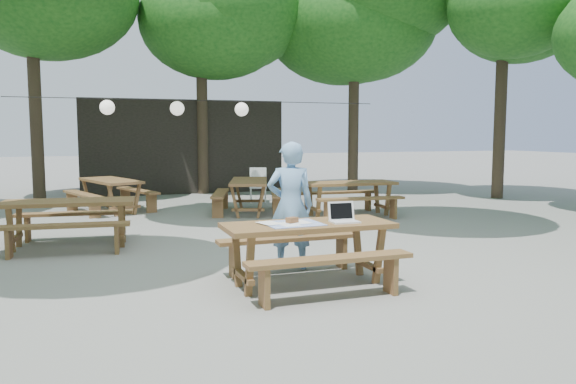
# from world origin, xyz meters

# --- Properties ---
(ground) EXTENTS (80.00, 80.00, 0.00)m
(ground) POSITION_xyz_m (0.00, 0.00, 0.00)
(ground) COLOR slate
(ground) RESTS_ON ground
(pavilion) EXTENTS (6.00, 3.00, 2.80)m
(pavilion) POSITION_xyz_m (0.50, 10.50, 1.40)
(pavilion) COLOR black
(pavilion) RESTS_ON ground
(main_picnic_table) EXTENTS (2.00, 1.58, 0.75)m
(main_picnic_table) POSITION_xyz_m (0.14, -1.60, 0.39)
(main_picnic_table) COLOR brown
(main_picnic_table) RESTS_ON ground
(picnic_table_nw) EXTENTS (2.07, 1.77, 0.75)m
(picnic_table_nw) POSITION_xyz_m (-2.59, 1.76, 0.39)
(picnic_table_nw) COLOR brown
(picnic_table_nw) RESTS_ON ground
(picnic_table_ne) EXTENTS (2.05, 1.70, 0.75)m
(picnic_table_ne) POSITION_xyz_m (3.10, 3.35, 0.39)
(picnic_table_ne) COLOR brown
(picnic_table_ne) RESTS_ON ground
(picnic_table_far_w) EXTENTS (2.11, 2.31, 0.75)m
(picnic_table_far_w) POSITION_xyz_m (-1.79, 5.80, 0.39)
(picnic_table_far_w) COLOR brown
(picnic_table_far_w) RESTS_ON ground
(picnic_table_far_e) EXTENTS (2.08, 2.29, 0.75)m
(picnic_table_far_e) POSITION_xyz_m (1.16, 4.52, 0.39)
(picnic_table_far_e) COLOR brown
(picnic_table_far_e) RESTS_ON ground
(woman) EXTENTS (0.71, 0.56, 1.70)m
(woman) POSITION_xyz_m (0.23, -0.74, 0.85)
(woman) COLOR #7DAFE3
(woman) RESTS_ON ground
(plastic_chair) EXTENTS (0.55, 0.55, 0.90)m
(plastic_chair) POSITION_xyz_m (1.93, 6.36, 0.26)
(plastic_chair) COLOR white
(plastic_chair) RESTS_ON ground
(laptop) EXTENTS (0.34, 0.27, 0.24)m
(laptop) POSITION_xyz_m (0.57, -1.67, 0.81)
(laptop) COLOR white
(laptop) RESTS_ON main_picnic_table
(tabletop_clutter) EXTENTS (0.74, 0.58, 0.08)m
(tabletop_clutter) POSITION_xyz_m (-0.06, -1.60, 0.76)
(tabletop_clutter) COLOR blue
(tabletop_clutter) RESTS_ON main_picnic_table
(paper_lanterns) EXTENTS (9.00, 0.34, 0.38)m
(paper_lanterns) POSITION_xyz_m (-0.19, 6.00, 2.40)
(paper_lanterns) COLOR black
(paper_lanterns) RESTS_ON ground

